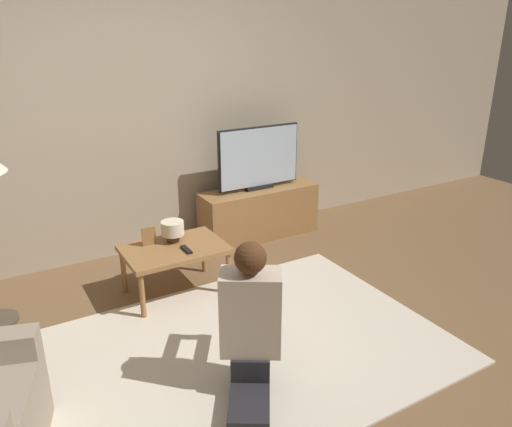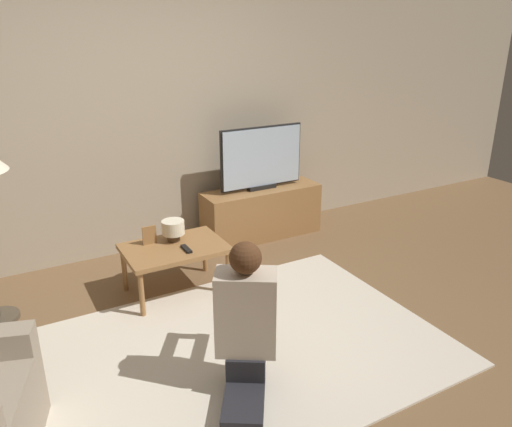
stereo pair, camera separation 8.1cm
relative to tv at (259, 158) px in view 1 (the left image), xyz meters
name	(u,v)px [view 1 (the left image)]	position (x,y,z in m)	size (l,w,h in m)	color
ground_plane	(238,353)	(-1.12, -1.61, -0.82)	(10.00, 10.00, 0.00)	brown
wall_back	(131,112)	(-1.12, 0.32, 0.48)	(10.00, 0.06, 2.60)	tan
rug	(237,352)	(-1.12, -1.61, -0.81)	(2.73, 1.85, 0.02)	beige
tv_stand	(259,213)	(0.00, 0.00, -0.56)	(1.20, 0.37, 0.50)	olive
tv	(259,158)	(0.00, 0.00, 0.00)	(0.87, 0.08, 0.62)	black
coffee_table	(174,252)	(-1.16, -0.67, -0.46)	(0.78, 0.54, 0.40)	olive
person_kneeling	(251,323)	(-1.22, -1.96, -0.36)	(0.65, 0.83, 0.93)	#232328
picture_frame	(149,236)	(-1.31, -0.53, -0.34)	(0.11, 0.01, 0.15)	olive
table_lamp	(173,229)	(-1.13, -0.56, -0.31)	(0.18, 0.18, 0.17)	#4C3823
remote	(186,250)	(-1.11, -0.78, -0.41)	(0.04, 0.15, 0.02)	black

